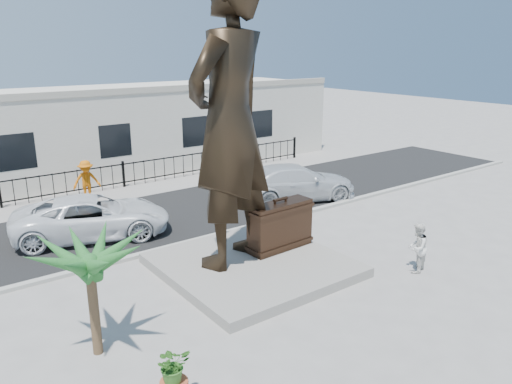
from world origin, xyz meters
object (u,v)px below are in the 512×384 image
(statue, at_px, (229,122))
(tourist, at_px, (417,248))
(suitcase, at_px, (280,226))
(car_white, at_px, (92,217))

(statue, distance_m, tourist, 6.81)
(suitcase, xyz_separation_m, car_white, (-4.28, 5.41, -0.31))
(statue, relative_size, car_white, 1.57)
(suitcase, height_order, car_white, suitcase)
(statue, bearing_deg, suitcase, 153.99)
(statue, relative_size, suitcase, 3.85)
(suitcase, xyz_separation_m, tourist, (2.63, -3.35, -0.30))
(statue, height_order, car_white, statue)
(statue, height_order, suitcase, statue)
(suitcase, bearing_deg, statue, 171.85)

